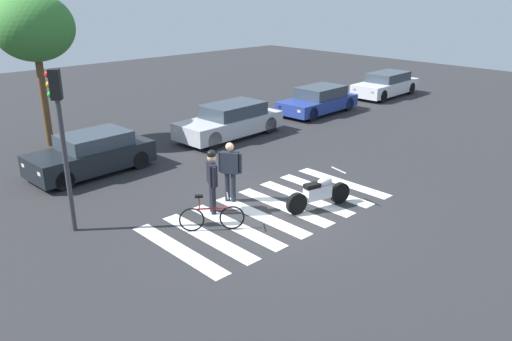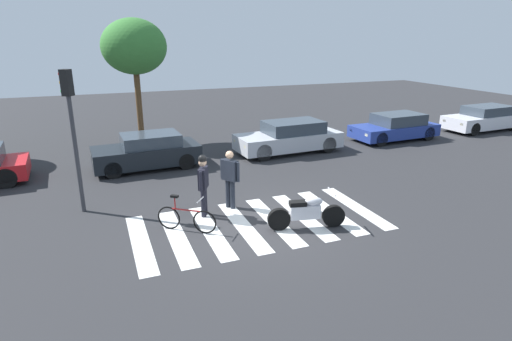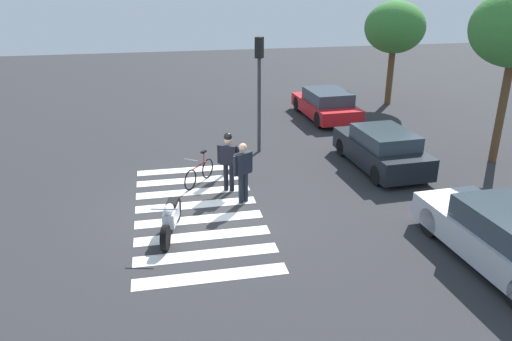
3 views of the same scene
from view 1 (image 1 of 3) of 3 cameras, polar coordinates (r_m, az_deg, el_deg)
ground_plane at (r=13.99m, az=1.86°, el=-4.59°), size 60.00×60.00×0.00m
police_motorcycle at (r=14.10m, az=7.07°, el=-2.56°), size 2.08×0.76×1.02m
leaning_bicycle at (r=12.83m, az=-5.02°, el=-5.26°), size 1.35×1.02×0.98m
officer_on_foot at (r=13.55m, az=-4.97°, el=-0.72°), size 0.40×0.61×1.80m
officer_by_motorcycle at (r=14.28m, az=-2.95°, el=0.29°), size 0.44×0.60×1.76m
crosswalk_stripes at (r=13.99m, az=1.86°, el=-4.58°), size 6.75×3.34×0.01m
car_black_suv at (r=17.49m, az=-18.01°, el=1.76°), size 4.04×1.93×1.33m
car_silver_sedan at (r=20.78m, az=-2.91°, el=5.58°), size 4.70×2.00×1.37m
car_blue_hatchback at (r=25.03m, az=7.05°, el=7.82°), size 4.37×2.00×1.28m
car_white_van at (r=29.77m, az=14.42°, el=9.32°), size 4.64×1.93×1.31m
traffic_light_pole at (r=12.82m, az=-21.17°, el=4.72°), size 0.35×0.33×4.06m
street_tree_mid at (r=20.58m, az=-23.71°, el=14.45°), size 2.88×2.88×5.67m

